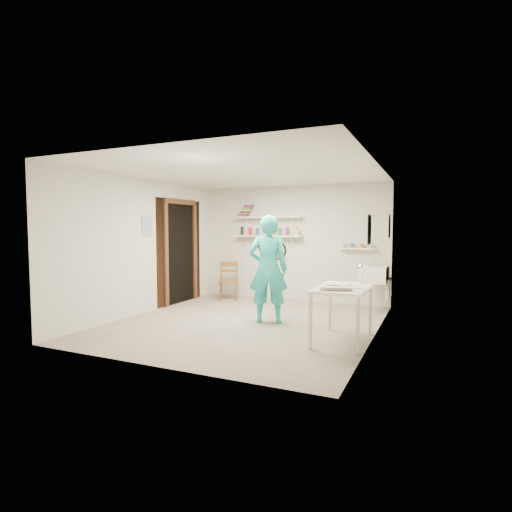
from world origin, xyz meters
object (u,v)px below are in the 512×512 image
at_px(wall_clock, 277,251).
at_px(man, 268,269).
at_px(desk_lamp, 363,268).
at_px(belfast_sink, 374,274).
at_px(work_table, 342,314).
at_px(wooden_chair, 228,280).

bearing_deg(wall_clock, man, -129.04).
bearing_deg(wall_clock, desk_lamp, -33.59).
bearing_deg(desk_lamp, belfast_sink, 92.47).
relative_size(man, work_table, 1.56).
xyz_separation_m(man, desk_lamp, (1.51, -0.15, 0.09)).
height_order(man, wooden_chair, man).
bearing_deg(belfast_sink, wall_clock, -135.98).
bearing_deg(work_table, wooden_chair, 143.48).
distance_m(man, desk_lamp, 1.52).
height_order(wall_clock, work_table, wall_clock).
distance_m(belfast_sink, man, 2.10).
height_order(man, wall_clock, man).
bearing_deg(belfast_sink, wooden_chair, 179.88).
relative_size(man, desk_lamp, 12.48).
height_order(work_table, desk_lamp, desk_lamp).
xyz_separation_m(belfast_sink, wooden_chair, (-2.98, 0.01, -0.28)).
height_order(wall_clock, desk_lamp, wall_clock).
height_order(man, work_table, man).
relative_size(wall_clock, wooden_chair, 0.37).
xyz_separation_m(belfast_sink, desk_lamp, (0.07, -1.68, 0.26)).
height_order(wooden_chair, desk_lamp, desk_lamp).
bearing_deg(wooden_chair, wall_clock, -63.30).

